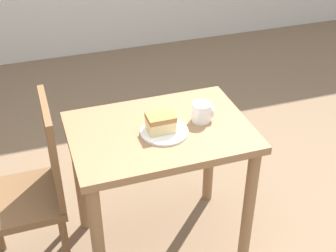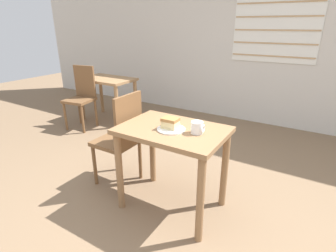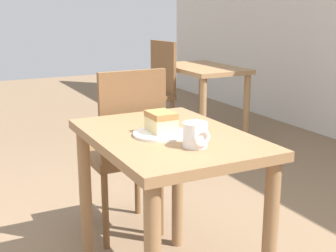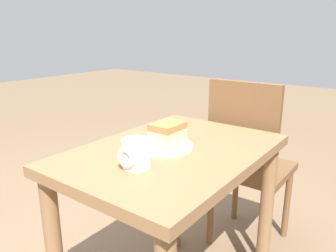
{
  "view_description": "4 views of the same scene",
  "coord_description": "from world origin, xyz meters",
  "px_view_note": "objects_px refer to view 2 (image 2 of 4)",
  "views": [
    {
      "loc": [
        -0.69,
        -1.41,
        2.0
      ],
      "look_at": [
        -0.13,
        0.28,
        0.82
      ],
      "focal_mm": 50.0,
      "sensor_mm": 36.0,
      "label": 1
    },
    {
      "loc": [
        0.86,
        -1.35,
        1.55
      ],
      "look_at": [
        -0.16,
        0.33,
        0.79
      ],
      "focal_mm": 28.0,
      "sensor_mm": 36.0,
      "label": 2
    },
    {
      "loc": [
        1.54,
        -0.5,
        1.29
      ],
      "look_at": [
        -0.16,
        0.37,
        0.79
      ],
      "focal_mm": 50.0,
      "sensor_mm": 36.0,
      "label": 3
    },
    {
      "loc": [
        0.81,
        1.05,
        1.19
      ],
      "look_at": [
        -0.19,
        0.3,
        0.83
      ],
      "focal_mm": 35.0,
      "sensor_mm": 36.0,
      "label": 4
    }
  ],
  "objects_px": {
    "plate": "(171,129)",
    "cake_slice": "(170,123)",
    "dining_table_far": "(107,86)",
    "coffee_mug": "(198,128)",
    "chair_near_window": "(121,137)",
    "dining_table_near": "(173,144)",
    "chair_far_corner": "(82,95)"
  },
  "relations": [
    {
      "from": "plate",
      "to": "cake_slice",
      "type": "height_order",
      "value": "cake_slice"
    },
    {
      "from": "dining_table_far",
      "to": "coffee_mug",
      "type": "xyz_separation_m",
      "value": [
        2.34,
        -1.45,
        0.23
      ]
    },
    {
      "from": "chair_near_window",
      "to": "dining_table_near",
      "type": "bearing_deg",
      "value": 84.78
    },
    {
      "from": "chair_far_corner",
      "to": "chair_near_window",
      "type": "bearing_deg",
      "value": -39.39
    },
    {
      "from": "plate",
      "to": "chair_far_corner",
      "type": "bearing_deg",
      "value": 155.3
    },
    {
      "from": "plate",
      "to": "cake_slice",
      "type": "bearing_deg",
      "value": 146.2
    },
    {
      "from": "dining_table_near",
      "to": "chair_near_window",
      "type": "height_order",
      "value": "chair_near_window"
    },
    {
      "from": "chair_far_corner",
      "to": "plate",
      "type": "height_order",
      "value": "chair_far_corner"
    },
    {
      "from": "dining_table_near",
      "to": "chair_near_window",
      "type": "distance_m",
      "value": 0.63
    },
    {
      "from": "dining_table_far",
      "to": "coffee_mug",
      "type": "bearing_deg",
      "value": -31.81
    },
    {
      "from": "chair_far_corner",
      "to": "plate",
      "type": "bearing_deg",
      "value": -33.97
    },
    {
      "from": "plate",
      "to": "coffee_mug",
      "type": "relative_size",
      "value": 2.21
    },
    {
      "from": "dining_table_near",
      "to": "chair_near_window",
      "type": "relative_size",
      "value": 0.9
    },
    {
      "from": "chair_near_window",
      "to": "cake_slice",
      "type": "height_order",
      "value": "chair_near_window"
    },
    {
      "from": "dining_table_near",
      "to": "plate",
      "type": "relative_size",
      "value": 3.8
    },
    {
      "from": "dining_table_near",
      "to": "cake_slice",
      "type": "bearing_deg",
      "value": -100.56
    },
    {
      "from": "chair_near_window",
      "to": "chair_far_corner",
      "type": "relative_size",
      "value": 1.0
    },
    {
      "from": "dining_table_far",
      "to": "chair_far_corner",
      "type": "bearing_deg",
      "value": -102.58
    },
    {
      "from": "chair_near_window",
      "to": "coffee_mug",
      "type": "height_order",
      "value": "chair_near_window"
    },
    {
      "from": "dining_table_near",
      "to": "plate",
      "type": "bearing_deg",
      "value": -77.76
    },
    {
      "from": "dining_table_near",
      "to": "chair_far_corner",
      "type": "xyz_separation_m",
      "value": [
        -2.22,
        0.99,
        -0.1
      ]
    },
    {
      "from": "cake_slice",
      "to": "dining_table_near",
      "type": "bearing_deg",
      "value": 79.44
    },
    {
      "from": "plate",
      "to": "coffee_mug",
      "type": "height_order",
      "value": "coffee_mug"
    },
    {
      "from": "dining_table_near",
      "to": "dining_table_far",
      "type": "distance_m",
      "value": 2.57
    },
    {
      "from": "plate",
      "to": "cake_slice",
      "type": "xyz_separation_m",
      "value": [
        -0.01,
        0.01,
        0.05
      ]
    },
    {
      "from": "dining_table_far",
      "to": "plate",
      "type": "relative_size",
      "value": 3.94
    },
    {
      "from": "chair_near_window",
      "to": "plate",
      "type": "distance_m",
      "value": 0.68
    },
    {
      "from": "dining_table_near",
      "to": "plate",
      "type": "height_order",
      "value": "plate"
    },
    {
      "from": "dining_table_near",
      "to": "coffee_mug",
      "type": "distance_m",
      "value": 0.29
    },
    {
      "from": "dining_table_far",
      "to": "cake_slice",
      "type": "relative_size",
      "value": 6.98
    },
    {
      "from": "plate",
      "to": "dining_table_near",
      "type": "bearing_deg",
      "value": 102.24
    },
    {
      "from": "plate",
      "to": "chair_near_window",
      "type": "bearing_deg",
      "value": 171.41
    }
  ]
}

